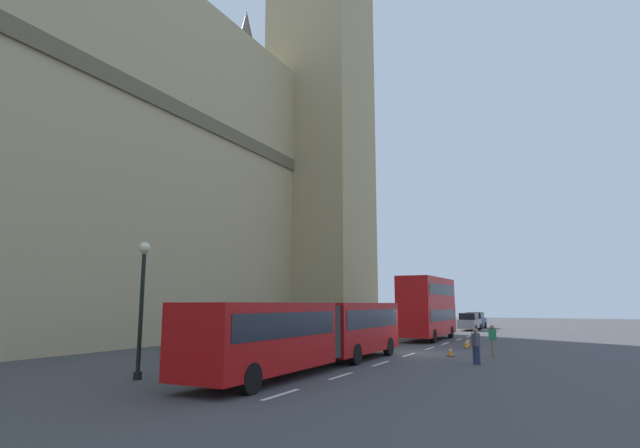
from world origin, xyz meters
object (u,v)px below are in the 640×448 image
sedan_lead (470,322)px  traffic_cone_east (468,342)px  street_lamp (142,299)px  pedestrian_by_kerb (493,339)px  traffic_cone_middle (467,344)px  traffic_cone_west (450,351)px  double_decker_bus (428,305)px  sedan_trailing (476,320)px  pedestrian_near_cones (476,345)px  clock_tower (321,13)px  articulated_bus (315,329)px

sedan_lead → traffic_cone_east: 20.80m
street_lamp → pedestrian_by_kerb: size_ratio=3.12×
sedan_lead → traffic_cone_middle: bearing=-170.3°
traffic_cone_west → street_lamp: 16.70m
double_decker_bus → traffic_cone_east: size_ratio=15.62×
traffic_cone_middle → street_lamp: bearing=156.3°
sedan_lead → sedan_trailing: size_ratio=1.00×
sedan_trailing → traffic_cone_east: bearing=-171.5°
traffic_cone_west → traffic_cone_east: same height
pedestrian_near_cones → traffic_cone_east: bearing=12.5°
clock_tower → traffic_cone_west: bearing=-138.3°
clock_tower → articulated_bus: size_ratio=4.33×
traffic_cone_east → street_lamp: street_lamp is taller
traffic_cone_west → street_lamp: (-13.94, 8.77, 2.77)m
articulated_bus → clock_tower: bearing=26.2°
traffic_cone_east → articulated_bus: bearing=165.9°
traffic_cone_east → pedestrian_near_cones: pedestrian_near_cones is taller
articulated_bus → pedestrian_by_kerb: 11.06m
clock_tower → articulated_bus: clock_tower is taller
pedestrian_near_cones → pedestrian_by_kerb: 4.23m
sedan_trailing → pedestrian_by_kerb: 32.96m
articulated_bus → sedan_trailing: size_ratio=3.71×
traffic_cone_middle → street_lamp: 21.54m
articulated_bus → double_decker_bus: double_decker_bus is taller
traffic_cone_middle → double_decker_bus: bearing=34.1°
sedan_lead → sedan_trailing: same height
traffic_cone_middle → street_lamp: size_ratio=0.11×
traffic_cone_east → street_lamp: size_ratio=0.11×
articulated_bus → traffic_cone_middle: 14.27m
clock_tower → pedestrian_near_cones: size_ratio=41.83×
clock_tower → sedan_lead: bearing=-62.9°
traffic_cone_west → pedestrian_by_kerb: bearing=-64.2°
clock_tower → pedestrian_near_cones: clock_tower is taller
traffic_cone_west → pedestrian_near_cones: bearing=-148.9°
double_decker_bus → pedestrian_near_cones: (-14.86, -6.20, -1.80)m
sedan_lead → pedestrian_near_cones: (-31.00, -5.93, -0.00)m
pedestrian_near_cones → pedestrian_by_kerb: (4.22, -0.17, 0.00)m
sedan_trailing → traffic_cone_middle: (-27.73, -4.10, -0.63)m
traffic_cone_east → double_decker_bus: bearing=41.7°
articulated_bus → pedestrian_near_cones: (4.77, -6.20, -0.83)m
traffic_cone_east → pedestrian_near_cones: 10.80m
pedestrian_near_cones → traffic_cone_middle: bearing=13.5°
traffic_cone_east → pedestrian_near_cones: size_ratio=0.34×
traffic_cone_west → traffic_cone_east: size_ratio=1.00×
sedan_lead → pedestrian_by_kerb: sedan_lead is taller
sedan_trailing → pedestrian_near_cones: 37.08m
traffic_cone_west → pedestrian_near_cones: size_ratio=0.34×
double_decker_bus → sedan_lead: (16.15, -0.27, -1.79)m
sedan_lead → traffic_cone_east: (-20.48, -3.59, -0.63)m
articulated_bus → double_decker_bus: bearing=0.0°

